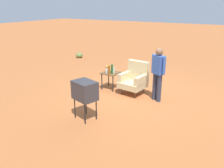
# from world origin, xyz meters

# --- Properties ---
(ground_plane) EXTENTS (60.00, 60.00, 0.00)m
(ground_plane) POSITION_xyz_m (0.00, 0.00, 0.00)
(ground_plane) COLOR #AD6033
(armchair) EXTENTS (0.86, 0.87, 1.06)m
(armchair) POSITION_xyz_m (0.03, 0.05, 0.50)
(armchair) COLOR brown
(armchair) RESTS_ON ground
(side_table) EXTENTS (0.56, 0.56, 0.59)m
(side_table) POSITION_xyz_m (-0.86, -0.01, 0.51)
(side_table) COLOR black
(side_table) RESTS_ON ground
(tv_on_stand) EXTENTS (0.70, 0.59, 1.03)m
(tv_on_stand) POSITION_xyz_m (-0.25, -2.28, 0.78)
(tv_on_stand) COLOR black
(tv_on_stand) RESTS_ON ground
(person_standing) EXTENTS (0.51, 0.37, 1.64)m
(person_standing) POSITION_xyz_m (0.90, -0.17, 0.94)
(person_standing) COLOR #2D3347
(person_standing) RESTS_ON ground
(bottle_tall_amber) EXTENTS (0.07, 0.07, 0.30)m
(bottle_tall_amber) POSITION_xyz_m (-0.80, -0.20, 0.74)
(bottle_tall_amber) COLOR brown
(bottle_tall_amber) RESTS_ON side_table
(bottle_wine_green) EXTENTS (0.07, 0.07, 0.32)m
(bottle_wine_green) POSITION_xyz_m (-0.75, -0.09, 0.75)
(bottle_wine_green) COLOR #1E5623
(bottle_wine_green) RESTS_ON side_table
(soda_can_red) EXTENTS (0.07, 0.07, 0.12)m
(soda_can_red) POSITION_xyz_m (-0.85, 0.15, 0.66)
(soda_can_red) COLOR red
(soda_can_red) RESTS_ON side_table
(bottle_short_clear) EXTENTS (0.06, 0.06, 0.20)m
(bottle_short_clear) POSITION_xyz_m (-0.76, 0.03, 0.69)
(bottle_short_clear) COLOR silver
(bottle_short_clear) RESTS_ON side_table
(flower_vase) EXTENTS (0.15, 0.09, 0.27)m
(flower_vase) POSITION_xyz_m (-0.95, -0.12, 0.74)
(flower_vase) COLOR silver
(flower_vase) RESTS_ON side_table
(shrub_near) EXTENTS (0.38, 0.38, 0.29)m
(shrub_near) POSITION_xyz_m (-4.91, 3.33, 0.14)
(shrub_near) COLOR olive
(shrub_near) RESTS_ON ground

